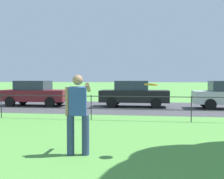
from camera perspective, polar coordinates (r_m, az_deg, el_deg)
The scene contains 6 objects.
street_strip at distance 15.93m, azimuth 6.75°, elevation -3.72°, with size 80.00×7.21×0.01m, color #424247.
park_fence at distance 10.75m, azimuth 5.84°, elevation -2.98°, with size 35.20×0.04×1.00m.
person_thrower at distance 5.92m, azimuth -7.12°, elevation -4.64°, with size 0.51×0.81×1.72m.
frisbee at distance 5.78m, azimuth 8.11°, elevation 1.01°, with size 0.37×0.37×0.05m.
car_maroon_left at distance 17.43m, azimuth -15.76°, elevation -0.73°, with size 4.00×1.82×1.54m.
car_black_far_left at distance 16.15m, azimuth 4.59°, elevation -0.87°, with size 4.01×1.83×1.54m.
Camera 1 is at (0.53, 0.47, 1.63)m, focal length 43.82 mm.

